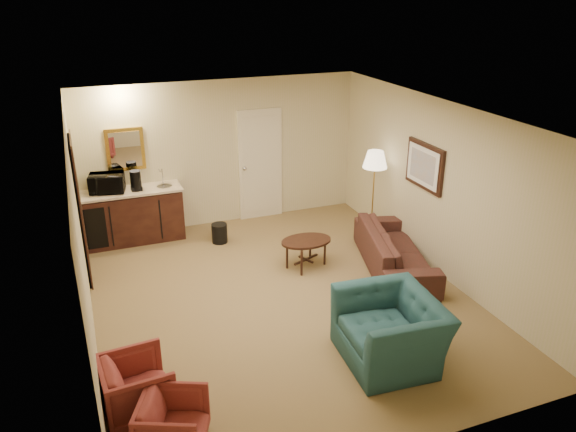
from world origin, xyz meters
The scene contains 12 objects.
ground centered at (0.00, 0.00, 0.00)m, with size 6.00×6.00×0.00m, color olive.
room_walls centered at (-0.10, 0.77, 1.72)m, with size 5.02×6.01×2.61m.
wetbar_cabinet centered at (-1.65, 2.72, 0.46)m, with size 1.64×0.58×0.92m, color #3B1D13.
sofa centered at (1.95, 0.22, 0.42)m, with size 2.14×0.63×0.84m, color black.
teal_armchair centered at (0.71, -1.72, 0.52)m, with size 1.20×0.78×1.05m, color #1E484C.
rose_chair_near centered at (-2.15, -1.58, 0.35)m, with size 0.67×0.63×0.69m, color brown.
rose_chair_far centered at (-1.90, -2.19, 0.31)m, with size 0.60×0.56×0.62m, color brown.
coffee_table centered at (0.70, 0.77, 0.23)m, with size 0.79×0.54×0.46m, color black.
floor_lamp centered at (2.19, 1.40, 0.78)m, with size 0.41×0.41×1.55m, color gold.
waste_bin centered at (-0.33, 2.12, 0.17)m, with size 0.27×0.27×0.33m, color black.
microwave centered at (-2.02, 2.76, 1.11)m, with size 0.55×0.31×0.37m, color black.
coffee_maker centered at (-1.56, 2.67, 1.09)m, with size 0.18×0.18×0.33m, color black.
Camera 1 is at (-2.37, -6.41, 4.11)m, focal length 35.00 mm.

